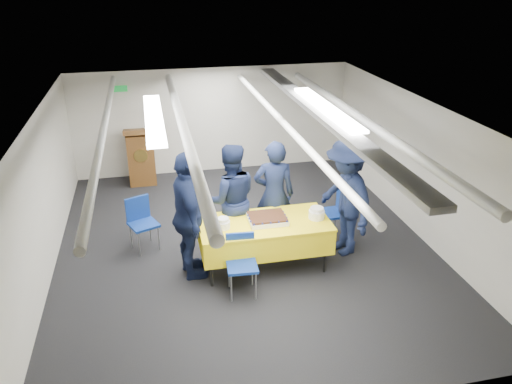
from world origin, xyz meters
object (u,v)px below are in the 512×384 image
serving_table (264,234)px  chair_right (336,208)px  sailor_a (274,195)px  sailor_b (231,200)px  chair_near (241,258)px  chair_left (141,218)px  sailor_d (346,198)px  podium (141,156)px  sailor_c (189,217)px  sheet_cake (267,218)px

serving_table → chair_right: size_ratio=2.25×
sailor_a → sailor_b: bearing=13.5°
chair_near → chair_left: (-1.36, 1.53, 0.00)m
chair_left → sailor_d: sailor_d is taller
sailor_b → podium: bearing=-65.5°
podium → sailor_b: 3.44m
podium → chair_near: podium is taller
podium → sailor_c: sailor_c is taller
chair_right → sailor_a: sailor_a is taller
sailor_b → sailor_d: sailor_d is taller
podium → sailor_a: (2.08, -3.10, 0.29)m
serving_table → podium: podium is taller
serving_table → sheet_cake: (0.05, 0.01, 0.26)m
serving_table → sailor_d: 1.42m
chair_near → sailor_a: size_ratio=0.48×
serving_table → chair_near: size_ratio=2.25×
podium → sailor_c: 3.78m
chair_left → sailor_c: 1.29m
podium → sailor_b: sailor_b is taller
serving_table → sheet_cake: 0.26m
serving_table → sailor_c: size_ratio=1.00×
chair_near → chair_right: size_ratio=1.00×
sailor_a → sailor_d: bearing=166.1°
sheet_cake → sailor_d: (1.30, 0.17, 0.14)m
sheet_cake → sailor_d: bearing=7.3°
sailor_b → sailor_c: 0.90m
sailor_c → sailor_d: 2.47m
chair_near → chair_right: 2.20m
podium → sailor_c: (0.66, -3.71, 0.36)m
chair_near → sailor_c: bearing=140.2°
chair_right → sailor_c: bearing=-165.7°
chair_near → chair_right: (1.85, 1.19, 0.00)m
chair_near → sailor_b: (0.05, 1.11, 0.38)m
chair_near → sailor_d: size_ratio=0.46×
sheet_cake → chair_right: chair_right is taller
podium → sailor_c: size_ratio=0.64×
chair_near → chair_left: 2.05m
sheet_cake → podium: podium is taller
chair_near → sheet_cake: bearing=47.0°
sailor_c → sailor_d: (2.46, 0.16, -0.02)m
chair_near → sailor_a: 1.44m
sailor_a → sailor_d: sailor_d is taller
chair_near → chair_left: size_ratio=1.00×
chair_near → sailor_a: sailor_a is taller
sailor_c → serving_table: bearing=-97.2°
serving_table → sailor_c: bearing=179.2°
serving_table → chair_left: 2.07m
sheet_cake → sailor_b: (-0.45, 0.57, 0.10)m
chair_right → sheet_cake: bearing=-154.4°
serving_table → chair_left: (-1.81, 1.00, -0.03)m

